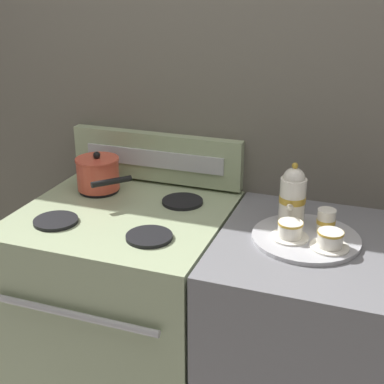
# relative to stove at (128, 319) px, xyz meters

# --- Properties ---
(wall_back) EXTENTS (6.00, 0.05, 2.20)m
(wall_back) POSITION_rel_stove_xyz_m (0.31, 0.36, 0.65)
(wall_back) COLOR #666056
(wall_back) RESTS_ON ground
(stove) EXTENTS (0.72, 0.70, 0.92)m
(stove) POSITION_rel_stove_xyz_m (0.00, 0.00, 0.00)
(stove) COLOR #9EAD84
(stove) RESTS_ON ground
(control_panel) EXTENTS (0.71, 0.05, 0.19)m
(control_panel) POSITION_rel_stove_xyz_m (0.00, 0.31, 0.56)
(control_panel) COLOR #9EAD84
(control_panel) RESTS_ON stove
(side_counter) EXTENTS (0.62, 0.67, 0.91)m
(side_counter) POSITION_rel_stove_xyz_m (0.68, 0.00, -0.00)
(side_counter) COLOR slate
(side_counter) RESTS_ON ground
(saucepan) EXTENTS (0.26, 0.25, 0.15)m
(saucepan) POSITION_rel_stove_xyz_m (-0.17, 0.15, 0.53)
(saucepan) COLOR #D14C38
(saucepan) RESTS_ON stove
(serving_tray) EXTENTS (0.34, 0.34, 0.01)m
(serving_tray) POSITION_rel_stove_xyz_m (0.64, 0.01, 0.46)
(serving_tray) COLOR #B2B2B7
(serving_tray) RESTS_ON side_counter
(teapot) EXTENTS (0.09, 0.14, 0.21)m
(teapot) POSITION_rel_stove_xyz_m (0.58, 0.09, 0.56)
(teapot) COLOR white
(teapot) RESTS_ON serving_tray
(teacup_left) EXTENTS (0.12, 0.12, 0.06)m
(teacup_left) POSITION_rel_stove_xyz_m (0.72, -0.05, 0.49)
(teacup_left) COLOR white
(teacup_left) RESTS_ON serving_tray
(teacup_right) EXTENTS (0.12, 0.12, 0.06)m
(teacup_right) POSITION_rel_stove_xyz_m (0.60, -0.02, 0.49)
(teacup_right) COLOR white
(teacup_right) RESTS_ON serving_tray
(creamer_jug) EXTENTS (0.06, 0.06, 0.08)m
(creamer_jug) POSITION_rel_stove_xyz_m (0.70, 0.05, 0.51)
(creamer_jug) COLOR white
(creamer_jug) RESTS_ON serving_tray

